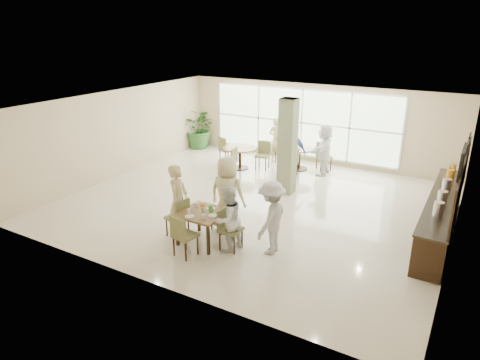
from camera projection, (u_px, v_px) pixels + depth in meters
The scene contains 23 objects.
ground at pixel (255, 203), 12.00m from camera, with size 10.00×10.00×0.00m, color beige.
room_shell at pixel (256, 144), 11.42m from camera, with size 10.00×10.00×10.00m.
window_bank at pixel (302, 123), 15.39m from camera, with size 7.00×0.04×7.00m.
column at pixel (288, 147), 12.32m from camera, with size 0.45×0.45×2.80m, color #6E7A55.
main_table at pixel (203, 216), 9.62m from camera, with size 0.99×0.99×0.75m.
round_table_left at pixel (240, 152), 14.74m from camera, with size 1.17×1.17×0.75m.
round_table_right at pixel (299, 154), 14.67m from camera, with size 1.00×1.00×0.75m.
chairs_main_table at pixel (204, 223), 9.69m from camera, with size 1.91×1.96×0.95m.
chairs_table_left at pixel (239, 155), 14.75m from camera, with size 2.03×1.77×0.95m.
chairs_table_right at pixel (299, 156), 14.66m from camera, with size 2.16×1.75×0.95m.
tabletop_clutter at pixel (201, 210), 9.53m from camera, with size 0.75×0.79×0.21m.
buffet_counter at pixel (442, 213), 10.02m from camera, with size 0.64×4.70×1.95m.
wall_tv at pixel (462, 162), 8.46m from camera, with size 0.06×1.00×0.58m.
framed_art_a at pixel (465, 156), 9.86m from camera, with size 0.05×0.55×0.70m.
framed_art_b at pixel (468, 148), 10.52m from camera, with size 0.05×0.55×0.70m.
potted_plant at pixel (200, 128), 17.16m from camera, with size 1.47×1.47×1.63m, color #285A24.
teen_left at pixel (178, 201), 9.90m from camera, with size 0.64×0.42×1.74m, color #C4B983.
teen_far at pixel (227, 193), 10.21m from camera, with size 0.90×0.49×1.84m, color #C4B983.
teen_right at pixel (228, 219), 9.26m from camera, with size 0.73×0.57×1.50m, color white.
teen_standing at pixel (271, 218), 9.14m from camera, with size 1.06×0.61×1.65m, color #B7B7B9.
adult_a at pixel (291, 151), 13.89m from camera, with size 0.99×0.56×1.69m, color #405DC1.
adult_b at pixel (324, 149), 14.06m from camera, with size 1.58×0.68×1.71m, color white.
adult_standing at pixel (276, 140), 15.28m from camera, with size 0.61×0.40×1.66m, color #C4B983.
Camera 1 is at (5.16, -9.80, 4.69)m, focal length 32.00 mm.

